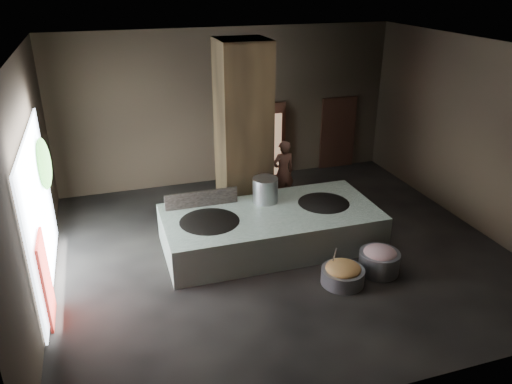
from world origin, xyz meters
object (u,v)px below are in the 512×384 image
object	(u,v)px
cook	(283,172)
wok_left	(210,225)
stock_pot	(265,191)
wok_right	(323,207)
meat_basin	(379,262)
hearth_platform	(271,228)
veg_basin	(343,276)

from	to	relation	value
cook	wok_left	bearing A→B (deg)	34.72
cook	stock_pot	bearing A→B (deg)	50.61
wok_right	meat_basin	xyz separation A→B (m)	(0.46, -1.87, -0.52)
hearth_platform	stock_pot	distance (m)	0.89
hearth_platform	cook	distance (m)	2.42
wok_left	cook	size ratio (longest dim) A/B	0.87
wok_right	veg_basin	xyz separation A→B (m)	(-0.47, -2.02, -0.59)
meat_basin	veg_basin	bearing A→B (deg)	-171.00
wok_left	hearth_platform	bearing A→B (deg)	1.97
wok_right	meat_basin	world-z (taller)	wok_right
wok_right	meat_basin	bearing A→B (deg)	-76.14
wok_left	cook	bearing A→B (deg)	40.36
wok_left	veg_basin	size ratio (longest dim) A/B	1.74
hearth_platform	veg_basin	bearing A→B (deg)	-65.53
wok_right	stock_pot	xyz separation A→B (m)	(-1.30, 0.50, 0.38)
wok_right	meat_basin	size ratio (longest dim) A/B	1.69
wok_left	meat_basin	bearing A→B (deg)	-28.48
veg_basin	meat_basin	distance (m)	0.94
veg_basin	wok_left	bearing A→B (deg)	140.60
hearth_platform	wok_left	size ratio (longest dim) A/B	3.17
wok_left	wok_right	bearing A→B (deg)	2.05
wok_left	meat_basin	distance (m)	3.75
wok_right	meat_basin	distance (m)	1.99
wok_right	stock_pot	bearing A→B (deg)	158.96
wok_left	stock_pot	bearing A→B (deg)	21.80
hearth_platform	cook	xyz separation A→B (m)	(1.09, 2.11, 0.46)
cook	hearth_platform	bearing A→B (deg)	56.98
hearth_platform	veg_basin	size ratio (longest dim) A/B	5.53
cook	veg_basin	size ratio (longest dim) A/B	2.00
wok_left	meat_basin	world-z (taller)	wok_left
stock_pot	veg_basin	xyz separation A→B (m)	(0.83, -2.52, -0.97)
meat_basin	hearth_platform	bearing A→B (deg)	134.87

